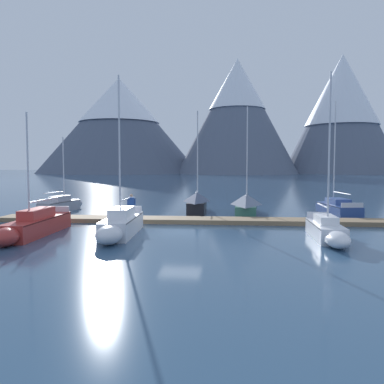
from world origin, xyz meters
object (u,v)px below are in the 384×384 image
at_px(sailboat_far_berth, 246,204).
at_px(sailboat_mid_dock_starboard, 197,202).
at_px(sailboat_end_of_dock, 336,207).
at_px(sailboat_mid_dock_port, 120,225).
at_px(sailboat_outer_slip, 328,230).
at_px(person_on_dock, 131,204).
at_px(sailboat_nearest_berth, 62,204).
at_px(sailboat_second_berth, 34,225).

bearing_deg(sailboat_far_berth, sailboat_mid_dock_starboard, 168.68).
xyz_separation_m(sailboat_mid_dock_starboard, sailboat_end_of_dock, (11.55, 0.08, -0.28)).
bearing_deg(sailboat_far_berth, sailboat_mid_dock_port, -122.85).
height_order(sailboat_mid_dock_port, sailboat_outer_slip, sailboat_mid_dock_port).
xyz_separation_m(sailboat_mid_dock_port, sailboat_far_berth, (7.31, 11.32, 0.17)).
xyz_separation_m(sailboat_far_berth, person_on_dock, (-8.17, -5.82, 0.45)).
bearing_deg(sailboat_nearest_berth, sailboat_end_of_dock, 2.14).
bearing_deg(sailboat_mid_dock_starboard, sailboat_outer_slip, -55.81).
height_order(sailboat_nearest_berth, sailboat_end_of_dock, sailboat_end_of_dock).
distance_m(sailboat_mid_dock_starboard, sailboat_far_berth, 4.27).
bearing_deg(sailboat_second_berth, sailboat_far_berth, 44.36).
xyz_separation_m(sailboat_nearest_berth, sailboat_end_of_dock, (23.40, 0.87, -0.03)).
bearing_deg(sailboat_end_of_dock, person_on_dock, -156.54).
distance_m(sailboat_far_berth, sailboat_end_of_dock, 7.43).
xyz_separation_m(sailboat_outer_slip, person_on_dock, (-12.21, 5.45, 0.71)).
xyz_separation_m(sailboat_nearest_berth, sailboat_second_berth, (3.89, -11.92, 0.04)).
height_order(sailboat_mid_dock_port, person_on_dock, sailboat_mid_dock_port).
distance_m(sailboat_mid_dock_starboard, sailboat_end_of_dock, 11.56).
bearing_deg(person_on_dock, sailboat_mid_dock_starboard, 59.15).
relative_size(sailboat_mid_dock_port, person_on_dock, 5.31).
relative_size(sailboat_second_berth, sailboat_mid_dock_starboard, 0.87).
height_order(sailboat_outer_slip, sailboat_end_of_dock, sailboat_end_of_dock).
relative_size(sailboat_nearest_berth, sailboat_end_of_dock, 0.70).
height_order(sailboat_end_of_dock, person_on_dock, sailboat_end_of_dock).
xyz_separation_m(sailboat_end_of_dock, person_on_dock, (-15.53, -6.74, 0.72)).
bearing_deg(sailboat_mid_dock_port, sailboat_outer_slip, 0.19).
distance_m(sailboat_mid_dock_port, sailboat_outer_slip, 11.35).
relative_size(sailboat_second_berth, person_on_dock, 4.47).
height_order(sailboat_mid_dock_port, sailboat_end_of_dock, sailboat_end_of_dock).
xyz_separation_m(sailboat_mid_dock_starboard, sailboat_outer_slip, (8.23, -12.12, -0.28)).
relative_size(sailboat_nearest_berth, sailboat_second_berth, 0.86).
xyz_separation_m(sailboat_second_berth, sailboat_outer_slip, (16.19, 0.60, -0.07)).
distance_m(sailboat_nearest_berth, person_on_dock, 9.84).
relative_size(sailboat_second_berth, sailboat_outer_slip, 0.85).
height_order(sailboat_mid_dock_port, sailboat_far_berth, sailboat_mid_dock_port).
xyz_separation_m(sailboat_second_berth, sailboat_end_of_dock, (19.51, 12.79, -0.07)).
distance_m(sailboat_mid_dock_port, sailboat_far_berth, 13.47).
xyz_separation_m(sailboat_mid_dock_port, person_on_dock, (-0.86, 5.49, 0.62)).
bearing_deg(sailboat_outer_slip, sailboat_mid_dock_starboard, 124.19).
xyz_separation_m(sailboat_nearest_berth, person_on_dock, (7.87, -5.87, 0.69)).
xyz_separation_m(sailboat_second_berth, sailboat_mid_dock_starboard, (7.96, 12.71, 0.21)).
bearing_deg(sailboat_second_berth, sailboat_nearest_berth, 108.08).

